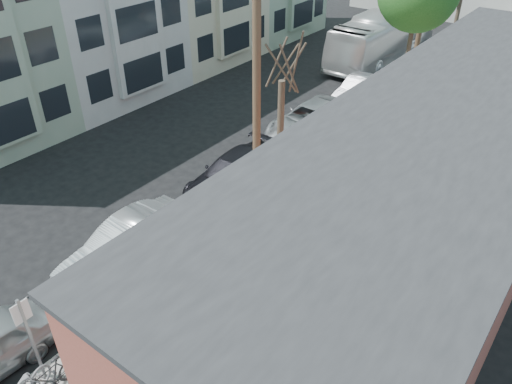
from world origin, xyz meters
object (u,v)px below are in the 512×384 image
Objects in this scene: utility_pole_near at (255,84)px; car_1 at (130,247)px; tree_bare at (280,148)px; cyclist at (152,342)px; car_3 at (312,120)px; car_2 at (234,174)px; parking_meter_near at (159,263)px; parked_bike_a at (50,379)px; sign_post at (29,333)px; car_4 at (359,89)px; bus at (384,36)px; patron_grey at (285,286)px; parking_meter_far at (322,144)px.

utility_pole_near reaches higher than car_1.
car_1 is (-1.59, -4.77, -4.55)m from utility_pole_near.
tree_bare is 1.00× the size of car_1.
utility_pole_near is 2.86m from tree_bare.
cyclist is 15.00m from car_3.
parking_meter_near is at bearing -74.97° from car_2.
cyclist is 0.93× the size of parked_bike_a.
sign_post is at bearing 164.42° from parked_bike_a.
utility_pole_near reaches higher than car_4.
car_2 is at bearing 106.77° from parking_meter_near.
car_2 is 0.44× the size of bus.
bus is (-4.28, 20.22, -3.78)m from utility_pole_near.
utility_pole_near is at bearing 70.37° from car_1.
utility_pole_near is 1.95× the size of car_2.
tree_bare is 5.66m from patron_grey.
cyclist is 28.05m from bus.
bus reaches higher than car_4.
car_3 is at bearing -68.62° from cyclist.
cyclist is 0.40× the size of car_4.
bus is (-4.69, 19.27, -1.12)m from tree_bare.
parking_meter_far is at bearing 80.49° from car_1.
car_1 is 1.26× the size of car_4.
tree_bare is 6.35m from car_1.
car_2 is (-2.51, 10.36, 0.07)m from parked_bike_a.
car_2 is at bearing -113.39° from parking_meter_far.
parking_meter_near is at bearing 91.32° from sign_post.
sign_post is at bearing -85.29° from car_4.
car_4 is (-0.15, 5.33, -0.09)m from car_3.
car_1 is at bearing -85.25° from car_3.
patron_grey is 17.07m from car_4.
tree_bare is at bearing -75.74° from bus.
parking_meter_near is 4.54m from parked_bike_a.
utility_pole_near is (0.14, 4.85, 4.43)m from parking_meter_near.
bus is at bearing 98.20° from sign_post.
cyclist reaches higher than car_4.
sign_post is 16.68m from car_3.
parking_meter_far is 0.12× the size of utility_pole_near.
cyclist is 2.62m from parked_bike_a.
car_2 reaches higher than parking_meter_near.
car_4 is (-2.14, 21.85, -1.15)m from sign_post.
bus reaches higher than parking_meter_far.
sign_post reaches higher than parked_bike_a.
car_4 is at bearing 94.26° from car_3.
cyclist is (2.03, 2.07, -0.87)m from sign_post.
patron_grey is (3.24, -4.32, -1.70)m from tree_bare.
parking_meter_far is 0.24× the size of tree_bare.
bus is at bearing 95.28° from car_2.
cyclist is at bearing -46.81° from parking_meter_near.
parking_meter_far reaches higher than parked_bike_a.
sign_post is 14.36m from parking_meter_far.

